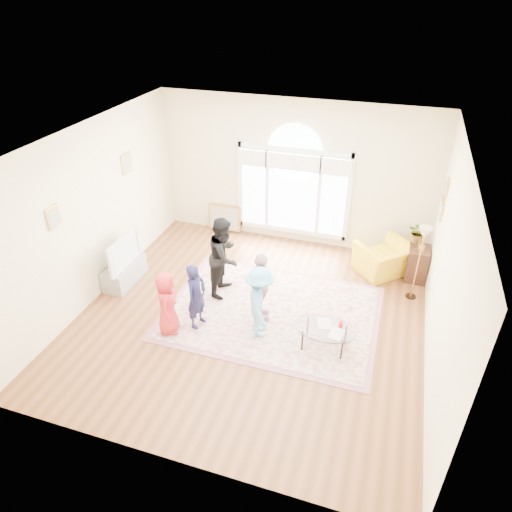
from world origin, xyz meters
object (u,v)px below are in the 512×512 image
(tv_console, at_px, (124,273))
(area_rug, at_px, (272,312))
(coffee_table, at_px, (325,329))
(television, at_px, (121,250))
(armchair, at_px, (385,259))

(tv_console, bearing_deg, area_rug, -1.15)
(area_rug, height_order, coffee_table, coffee_table)
(area_rug, relative_size, coffee_table, 3.52)
(television, bearing_deg, coffee_table, -9.27)
(area_rug, height_order, tv_console, tv_console)
(television, bearing_deg, tv_console, 180.00)
(area_rug, relative_size, armchair, 3.49)
(television, xyz_separation_m, coffee_table, (4.14, -0.68, -0.34))
(television, height_order, coffee_table, television)
(television, bearing_deg, armchair, 21.24)
(area_rug, relative_size, television, 3.26)
(television, distance_m, armchair, 5.26)
(tv_console, bearing_deg, armchair, 21.21)
(area_rug, xyz_separation_m, tv_console, (-3.09, 0.06, 0.20))
(area_rug, bearing_deg, coffee_table, -30.07)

